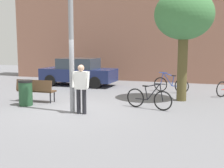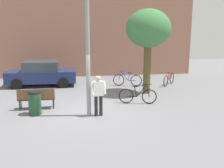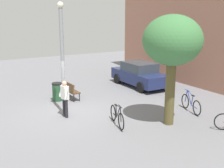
{
  "view_description": "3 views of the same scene",
  "coord_description": "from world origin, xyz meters",
  "px_view_note": "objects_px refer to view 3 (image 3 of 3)",
  "views": [
    {
      "loc": [
        4.41,
        -9.37,
        2.36
      ],
      "look_at": [
        0.95,
        1.31,
        0.81
      ],
      "focal_mm": 46.95,
      "sensor_mm": 36.0,
      "label": 1
    },
    {
      "loc": [
        -0.54,
        -10.45,
        3.48
      ],
      "look_at": [
        1.39,
        2.15,
        0.75
      ],
      "focal_mm": 41.08,
      "sensor_mm": 36.0,
      "label": 2
    },
    {
      "loc": [
        12.25,
        -5.09,
        4.59
      ],
      "look_at": [
        0.47,
        1.97,
        1.24
      ],
      "focal_mm": 47.0,
      "sensor_mm": 36.0,
      "label": 3
    }
  ],
  "objects_px": {
    "person_by_lamppost": "(65,96)",
    "plaza_tree": "(172,42)",
    "trash_bin": "(57,92)",
    "park_bench": "(70,89)",
    "bicycle_black": "(117,116)",
    "lamppost": "(62,55)",
    "bicycle_blue": "(191,104)",
    "parked_car_navy": "(139,74)"
  },
  "relations": [
    {
      "from": "lamppost",
      "to": "trash_bin",
      "type": "relative_size",
      "value": 5.16
    },
    {
      "from": "bicycle_blue",
      "to": "trash_bin",
      "type": "height_order",
      "value": "trash_bin"
    },
    {
      "from": "lamppost",
      "to": "trash_bin",
      "type": "distance_m",
      "value": 3.2
    },
    {
      "from": "park_bench",
      "to": "trash_bin",
      "type": "relative_size",
      "value": 1.64
    },
    {
      "from": "park_bench",
      "to": "bicycle_black",
      "type": "distance_m",
      "value": 4.66
    },
    {
      "from": "bicycle_blue",
      "to": "person_by_lamppost",
      "type": "bearing_deg",
      "value": -113.48
    },
    {
      "from": "person_by_lamppost",
      "to": "bicycle_blue",
      "type": "distance_m",
      "value": 5.92
    },
    {
      "from": "lamppost",
      "to": "bicycle_blue",
      "type": "bearing_deg",
      "value": 62.69
    },
    {
      "from": "park_bench",
      "to": "plaza_tree",
      "type": "distance_m",
      "value": 6.7
    },
    {
      "from": "person_by_lamppost",
      "to": "plaza_tree",
      "type": "relative_size",
      "value": 0.37
    },
    {
      "from": "bicycle_black",
      "to": "bicycle_blue",
      "type": "relative_size",
      "value": 1.01
    },
    {
      "from": "park_bench",
      "to": "parked_car_navy",
      "type": "height_order",
      "value": "parked_car_navy"
    },
    {
      "from": "person_by_lamppost",
      "to": "bicycle_blue",
      "type": "height_order",
      "value": "person_by_lamppost"
    },
    {
      "from": "lamppost",
      "to": "person_by_lamppost",
      "type": "relative_size",
      "value": 3.02
    },
    {
      "from": "bicycle_black",
      "to": "person_by_lamppost",
      "type": "bearing_deg",
      "value": -143.86
    },
    {
      "from": "parked_car_navy",
      "to": "trash_bin",
      "type": "bearing_deg",
      "value": -86.67
    },
    {
      "from": "park_bench",
      "to": "lamppost",
      "type": "bearing_deg",
      "value": -28.33
    },
    {
      "from": "trash_bin",
      "to": "park_bench",
      "type": "bearing_deg",
      "value": 92.12
    },
    {
      "from": "plaza_tree",
      "to": "trash_bin",
      "type": "bearing_deg",
      "value": -153.22
    },
    {
      "from": "lamppost",
      "to": "trash_bin",
      "type": "xyz_separation_m",
      "value": [
        -2.21,
        0.49,
        -2.25
      ]
    },
    {
      "from": "lamppost",
      "to": "park_bench",
      "type": "height_order",
      "value": "lamppost"
    },
    {
      "from": "lamppost",
      "to": "bicycle_black",
      "type": "distance_m",
      "value": 3.65
    },
    {
      "from": "park_bench",
      "to": "parked_car_navy",
      "type": "distance_m",
      "value": 4.92
    },
    {
      "from": "person_by_lamppost",
      "to": "trash_bin",
      "type": "height_order",
      "value": "person_by_lamppost"
    },
    {
      "from": "bicycle_black",
      "to": "parked_car_navy",
      "type": "bearing_deg",
      "value": 136.26
    },
    {
      "from": "plaza_tree",
      "to": "parked_car_navy",
      "type": "xyz_separation_m",
      "value": [
        -5.95,
        2.78,
        -2.68
      ]
    },
    {
      "from": "plaza_tree",
      "to": "bicycle_black",
      "type": "relative_size",
      "value": 2.58
    },
    {
      "from": "park_bench",
      "to": "bicycle_black",
      "type": "bearing_deg",
      "value": 2.02
    },
    {
      "from": "parked_car_navy",
      "to": "person_by_lamppost",
      "type": "bearing_deg",
      "value": -64.82
    },
    {
      "from": "park_bench",
      "to": "plaza_tree",
      "type": "height_order",
      "value": "plaza_tree"
    },
    {
      "from": "lamppost",
      "to": "plaza_tree",
      "type": "height_order",
      "value": "lamppost"
    },
    {
      "from": "lamppost",
      "to": "bicycle_blue",
      "type": "distance_m",
      "value": 6.41
    },
    {
      "from": "person_by_lamppost",
      "to": "plaza_tree",
      "type": "xyz_separation_m",
      "value": [
        3.02,
        3.44,
        2.49
      ]
    },
    {
      "from": "bicycle_blue",
      "to": "trash_bin",
      "type": "bearing_deg",
      "value": -135.82
    },
    {
      "from": "plaza_tree",
      "to": "parked_car_navy",
      "type": "height_order",
      "value": "plaza_tree"
    },
    {
      "from": "person_by_lamppost",
      "to": "park_bench",
      "type": "height_order",
      "value": "person_by_lamppost"
    },
    {
      "from": "plaza_tree",
      "to": "trash_bin",
      "type": "height_order",
      "value": "plaza_tree"
    },
    {
      "from": "bicycle_black",
      "to": "trash_bin",
      "type": "bearing_deg",
      "value": -169.2
    },
    {
      "from": "plaza_tree",
      "to": "bicycle_blue",
      "type": "distance_m",
      "value": 3.71
    },
    {
      "from": "person_by_lamppost",
      "to": "bicycle_black",
      "type": "bearing_deg",
      "value": 36.14
    },
    {
      "from": "person_by_lamppost",
      "to": "parked_car_navy",
      "type": "relative_size",
      "value": 0.39
    },
    {
      "from": "park_bench",
      "to": "bicycle_black",
      "type": "relative_size",
      "value": 0.91
    }
  ]
}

